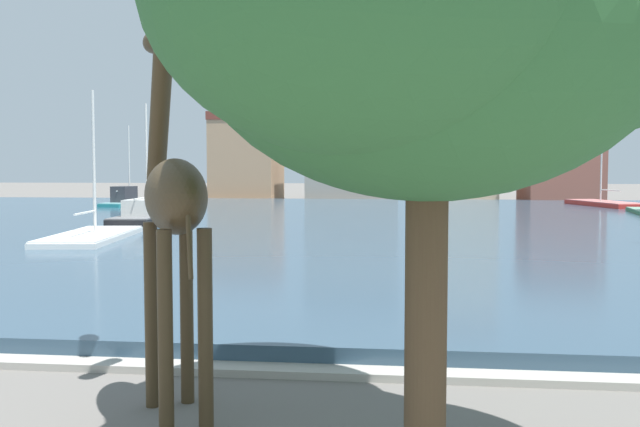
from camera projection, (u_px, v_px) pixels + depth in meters
harbor_water at (389, 224)px, 37.67m from camera, size 87.79×54.15×0.38m
quay_edge_coping at (358, 373)px, 10.58m from camera, size 87.79×0.50×0.12m
giraffe_statue at (173, 204)px, 8.78m from camera, size 1.81×2.85×5.29m
sailboat_red at (599, 205)px, 53.12m from camera, size 4.37×9.40×8.53m
sailboat_white at (97, 239)px, 28.23m from camera, size 3.34×8.32×6.25m
sailboat_black at (148, 220)px, 35.43m from camera, size 2.43×7.25×6.40m
sailboat_teal at (129, 203)px, 53.10m from camera, size 2.45×6.40×6.41m
townhouse_corner_house at (247, 157)px, 70.99m from camera, size 6.40×7.85×8.67m
townhouse_wide_warehouse at (353, 143)px, 68.38m from camera, size 8.97×5.53×11.25m
townhouse_narrow_midrow at (461, 133)px, 68.07m from camera, size 6.55×7.18×13.12m
townhouse_end_terrace at (560, 156)px, 65.58m from camera, size 6.69×7.97×8.67m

